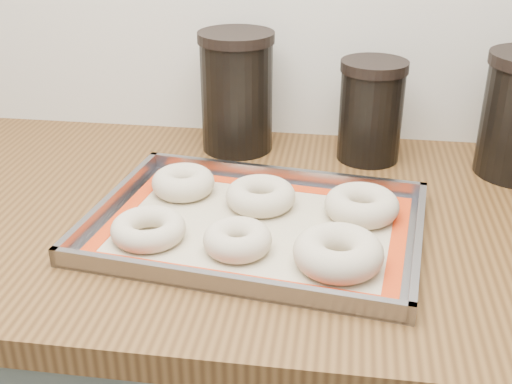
% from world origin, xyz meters
% --- Properties ---
extents(countertop, '(3.06, 0.68, 0.04)m').
position_xyz_m(countertop, '(0.00, 1.68, 0.88)').
color(countertop, brown).
rests_on(countertop, cabinet).
extents(baking_tray, '(0.50, 0.38, 0.03)m').
position_xyz_m(baking_tray, '(-0.19, 1.61, 0.91)').
color(baking_tray, gray).
rests_on(baking_tray, countertop).
extents(baking_mat, '(0.45, 0.34, 0.00)m').
position_xyz_m(baking_mat, '(-0.19, 1.61, 0.90)').
color(baking_mat, '#C6B793').
rests_on(baking_mat, baking_tray).
extents(bagel_front_left, '(0.12, 0.12, 0.03)m').
position_xyz_m(bagel_front_left, '(-0.33, 1.56, 0.92)').
color(bagel_front_left, beige).
rests_on(bagel_front_left, baking_mat).
extents(bagel_front_mid, '(0.12, 0.12, 0.03)m').
position_xyz_m(bagel_front_mid, '(-0.21, 1.55, 0.92)').
color(bagel_front_mid, beige).
rests_on(bagel_front_mid, baking_mat).
extents(bagel_front_right, '(0.14, 0.14, 0.04)m').
position_xyz_m(bagel_front_right, '(-0.07, 1.53, 0.93)').
color(bagel_front_right, beige).
rests_on(bagel_front_right, baking_mat).
extents(bagel_back_left, '(0.12, 0.12, 0.04)m').
position_xyz_m(bagel_back_left, '(-0.32, 1.70, 0.92)').
color(bagel_back_left, beige).
rests_on(bagel_back_left, baking_mat).
extents(bagel_back_mid, '(0.11, 0.11, 0.04)m').
position_xyz_m(bagel_back_mid, '(-0.19, 1.68, 0.92)').
color(bagel_back_mid, beige).
rests_on(bagel_back_mid, baking_mat).
extents(bagel_back_right, '(0.13, 0.13, 0.04)m').
position_xyz_m(bagel_back_right, '(-0.04, 1.67, 0.92)').
color(bagel_back_right, beige).
rests_on(bagel_back_right, baking_mat).
extents(canister_left, '(0.13, 0.13, 0.21)m').
position_xyz_m(canister_left, '(-0.27, 1.91, 1.01)').
color(canister_left, black).
rests_on(canister_left, countertop).
extents(canister_mid, '(0.11, 0.11, 0.18)m').
position_xyz_m(canister_mid, '(-0.03, 1.90, 0.99)').
color(canister_mid, black).
rests_on(canister_mid, countertop).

